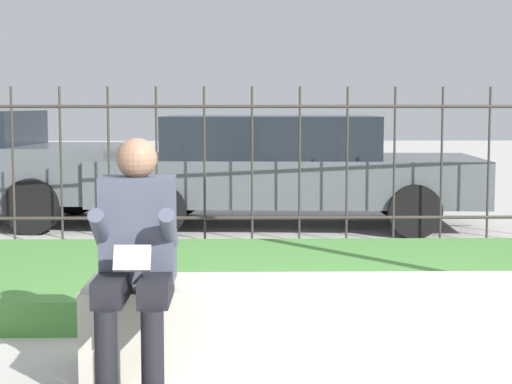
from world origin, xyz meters
name	(u,v)px	position (x,y,z in m)	size (l,w,h in m)	color
ground_plane	(349,370)	(0.00, 0.00, 0.00)	(60.00, 60.00, 0.00)	#B2AFA8
stone_bench	(354,331)	(0.03, 0.00, 0.22)	(2.93, 0.58, 0.50)	#B7B2A3
person_seated_reader	(136,253)	(-1.13, -0.33, 0.72)	(0.42, 0.73, 1.30)	black
grass_berm	(317,278)	(0.00, 1.97, 0.11)	(9.15, 2.54, 0.23)	#4C893D
iron_fence	(300,166)	(0.00, 3.94, 0.86)	(7.15, 0.03, 1.64)	#332D28
car_parked_center	(282,167)	(-0.08, 5.70, 0.71)	(4.66, 2.19, 1.33)	#4C5156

